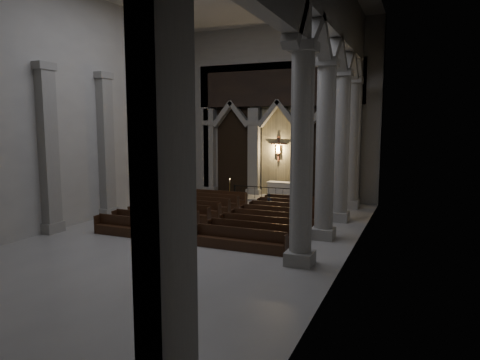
{
  "coord_description": "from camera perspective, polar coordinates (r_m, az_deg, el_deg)",
  "views": [
    {
      "loc": [
        9.49,
        -17.49,
        5.1
      ],
      "look_at": [
        0.73,
        3.0,
        2.29
      ],
      "focal_mm": 32.0,
      "sensor_mm": 36.0,
      "label": 1
    }
  ],
  "objects": [
    {
      "name": "room",
      "position": [
        20.06,
        -5.47,
        14.32
      ],
      "size": [
        24.0,
        24.1,
        12.0
      ],
      "color": "#989691",
      "rests_on": "ground"
    },
    {
      "name": "worshipper",
      "position": [
        25.42,
        3.88,
        -3.1
      ],
      "size": [
        0.45,
        0.32,
        1.14
      ],
      "primitive_type": "imported",
      "rotation": [
        0.0,
        0.0,
        -0.13
      ],
      "color": "black",
      "rests_on": "ground"
    },
    {
      "name": "sanctuary_wall",
      "position": [
        30.58,
        5.11,
        10.0
      ],
      "size": [
        14.0,
        0.77,
        12.0
      ],
      "color": "gray",
      "rests_on": "ground"
    },
    {
      "name": "pews",
      "position": [
        22.92,
        -1.89,
        -4.91
      ],
      "size": [
        9.49,
        9.38,
        0.91
      ],
      "color": "black",
      "rests_on": "ground"
    },
    {
      "name": "altar_rail",
      "position": [
        29.12,
        3.84,
        -1.57
      ],
      "size": [
        5.16,
        0.09,
        1.01
      ],
      "color": "black",
      "rests_on": "ground"
    },
    {
      "name": "candle_stand_right",
      "position": [
        27.75,
        8.77,
        -2.67
      ],
      "size": [
        0.24,
        0.24,
        1.43
      ],
      "color": "gold",
      "rests_on": "ground"
    },
    {
      "name": "right_arcade",
      "position": [
        19.43,
        11.46,
        15.12
      ],
      "size": [
        1.0,
        24.0,
        12.0
      ],
      "color": "gray",
      "rests_on": "ground"
    },
    {
      "name": "left_pilasters",
      "position": [
        26.57,
        -14.61,
        4.39
      ],
      "size": [
        0.6,
        13.0,
        8.03
      ],
      "color": "gray",
      "rests_on": "ground"
    },
    {
      "name": "candle_stand_left",
      "position": [
        29.85,
        -1.38,
        -1.87
      ],
      "size": [
        0.25,
        0.25,
        1.48
      ],
      "color": "gold",
      "rests_on": "ground"
    },
    {
      "name": "altar",
      "position": [
        30.05,
        5.69,
        -1.28
      ],
      "size": [
        2.13,
        0.85,
        1.08
      ],
      "color": "beige",
      "rests_on": "sanctuary_step"
    },
    {
      "name": "sanctuary_step",
      "position": [
        30.08,
        4.42,
        -2.45
      ],
      "size": [
        8.5,
        2.6,
        0.15
      ],
      "primitive_type": "cube",
      "color": "gray",
      "rests_on": "ground"
    }
  ]
}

